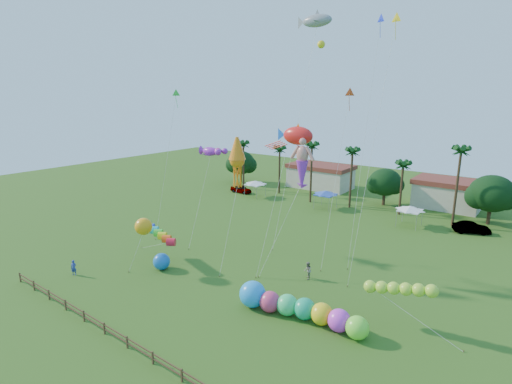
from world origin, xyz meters
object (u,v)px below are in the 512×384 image
Objects in this scene: car_b at (472,228)px; caterpillar_inflatable at (296,308)px; car_a at (241,189)px; spectator_b at (308,271)px; spectator_a at (74,268)px; blue_ball at (162,261)px.

caterpillar_inflatable reaches higher than car_b.
caterpillar_inflatable is at bearing -133.87° from car_a.
car_a is at bearing -160.78° from spectator_b.
blue_ball reaches higher than spectator_a.
caterpillar_inflatable is at bearing 142.40° from car_b.
blue_ball reaches higher than car_a.
spectator_a is (8.92, -38.66, 0.08)m from car_a.
car_b is 2.56× the size of blue_ball.
spectator_b is (20.10, 14.16, 0.09)m from spectator_a.
spectator_b is at bearing -129.39° from car_a.
car_b is 41.57m from blue_ball.
blue_ball is at bearing 174.35° from caterpillar_inflatable.
spectator_a is 0.14× the size of caterpillar_inflatable.
caterpillar_inflatable is at bearing -7.88° from spectator_b.
caterpillar_inflatable is (-7.88, -32.94, 0.23)m from car_b.
spectator_b is 0.16× the size of caterpillar_inflatable.
blue_ball is (-13.83, -7.62, -0.00)m from spectator_b.
blue_ball is at bearing 119.43° from car_b.
car_a is at bearing 67.74° from spectator_a.
car_a is 2.40× the size of blue_ball.
spectator_a is 0.90× the size of spectator_b.
blue_ball is (6.28, 6.54, 0.09)m from spectator_a.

